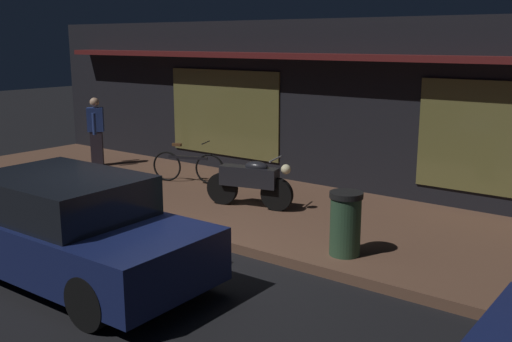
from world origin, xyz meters
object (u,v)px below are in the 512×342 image
(person_photographer, at_px, (96,130))
(motorcycle, at_px, (251,181))
(trash_bin, at_px, (345,223))
(bicycle_parked, at_px, (188,166))
(parked_car_far, at_px, (68,228))

(person_photographer, bearing_deg, motorcycle, -7.13)
(motorcycle, distance_m, trash_bin, 2.82)
(bicycle_parked, relative_size, trash_bin, 1.69)
(bicycle_parked, height_order, trash_bin, trash_bin)
(bicycle_parked, xyz_separation_m, trash_bin, (4.85, -1.85, 0.11))
(motorcycle, xyz_separation_m, person_photographer, (-5.27, 0.66, 0.38))
(parked_car_far, bearing_deg, bicycle_parked, 115.12)
(person_photographer, xyz_separation_m, trash_bin, (7.85, -1.79, -0.41))
(motorcycle, height_order, parked_car_far, parked_car_far)
(bicycle_parked, relative_size, parked_car_far, 0.38)
(motorcycle, xyz_separation_m, trash_bin, (2.58, -1.13, -0.03))
(bicycle_parked, height_order, person_photographer, person_photographer)
(motorcycle, height_order, bicycle_parked, motorcycle)
(person_photographer, relative_size, parked_car_far, 0.40)
(person_photographer, relative_size, trash_bin, 1.80)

